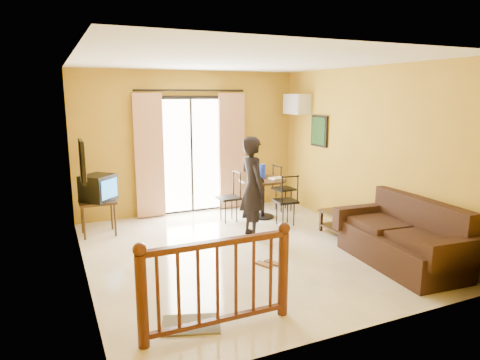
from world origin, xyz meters
name	(u,v)px	position (x,y,z in m)	size (l,w,h in m)	color
ground	(243,251)	(0.00, 0.00, 0.00)	(5.00, 5.00, 0.00)	beige
room_shell	(243,140)	(0.00, 0.00, 1.70)	(5.00, 5.00, 5.00)	white
balcony_door	(192,154)	(0.00, 2.43, 1.19)	(2.25, 0.14, 2.46)	black
tv_table	(97,205)	(-1.90, 1.73, 0.51)	(0.59, 0.49, 0.59)	black
television	(98,188)	(-1.87, 1.72, 0.81)	(0.66, 0.66, 0.44)	black
picture_left	(82,162)	(-2.22, -0.20, 1.55)	(0.05, 0.42, 0.52)	black
dining_table	(263,187)	(1.11, 1.51, 0.61)	(0.92, 0.92, 0.77)	black
water_jug	(262,171)	(1.13, 1.58, 0.90)	(0.14, 0.14, 0.26)	#162FD5
serving_tray	(276,178)	(1.35, 1.41, 0.78)	(0.28, 0.18, 0.02)	white
dining_chairs	(266,218)	(1.14, 1.41, 0.00)	(1.75, 1.33, 0.95)	black
air_conditioner	(296,104)	(2.09, 1.95, 2.15)	(0.31, 0.60, 0.40)	silver
botanical_print	(319,131)	(2.22, 1.30, 1.65)	(0.05, 0.50, 0.60)	black
coffee_table	(344,221)	(1.85, -0.04, 0.26)	(0.48, 0.87, 0.39)	black
bowl	(345,212)	(1.85, -0.05, 0.41)	(0.18, 0.18, 0.06)	brown
sofa	(404,240)	(1.86, -1.36, 0.34)	(1.03, 1.99, 0.92)	black
standing_person	(253,187)	(0.45, 0.58, 0.84)	(0.61, 0.40, 1.68)	black
stair_balustrade	(217,277)	(-1.15, -1.90, 0.56)	(1.63, 0.13, 1.04)	#471E0F
doormat	(191,324)	(-1.38, -1.72, 0.01)	(0.60, 0.40, 0.02)	#5E584B
sandals	(268,264)	(0.11, -0.62, 0.01)	(0.33, 0.27, 0.03)	brown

